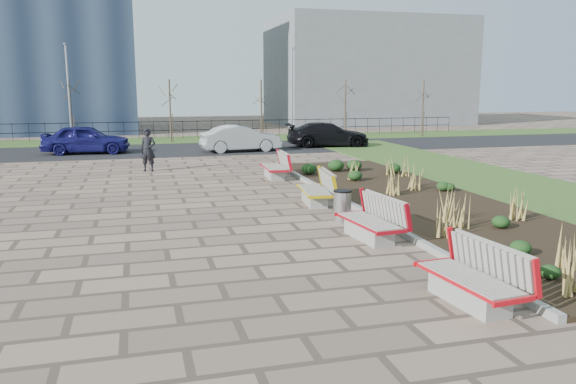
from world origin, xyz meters
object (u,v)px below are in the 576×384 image
object	(u,v)px
pedestrian	(148,150)
car_blue	(86,139)
car_silver	(241,138)
bench_c	(314,188)
litter_bin	(342,206)
car_black	(328,135)
lamp_east	(292,95)
bench_a	(469,275)
bench_b	(369,219)
lamp_west	(69,96)
bench_d	(274,166)

from	to	relation	value
pedestrian	car_blue	distance (m)	8.06
car_silver	bench_c	bearing A→B (deg)	172.54
litter_bin	car_black	xyz separation A→B (m)	(5.93, 18.27, 0.32)
bench_c	lamp_east	xyz separation A→B (m)	(5.00, 20.54, 2.54)
bench_a	car_black	distance (m)	24.98
bench_b	litter_bin	xyz separation A→B (m)	(0.03, 1.83, -0.08)
litter_bin	car_blue	xyz separation A→B (m)	(-7.83, 18.22, 0.37)
bench_b	lamp_west	xyz separation A→B (m)	(-9.00, 24.74, 2.54)
pedestrian	car_blue	xyz separation A→B (m)	(-3.07, 7.45, -0.12)
bench_a	bench_b	distance (m)	4.16
bench_c	bench_d	bearing A→B (deg)	96.72
litter_bin	bench_a	bearing A→B (deg)	-90.25
car_black	bench_d	bearing A→B (deg)	157.87
bench_a	car_silver	bearing A→B (deg)	83.11
bench_b	bench_c	world-z (taller)	same
litter_bin	car_silver	xyz separation A→B (m)	(0.38, 17.03, 0.33)
bench_c	lamp_west	distance (m)	22.57
pedestrian	lamp_east	world-z (taller)	lamp_east
car_blue	lamp_east	size ratio (longest dim) A/B	0.75
bench_b	car_black	distance (m)	20.97
bench_c	car_black	xyz separation A→B (m)	(5.95, 15.90, 0.24)
car_black	lamp_west	distance (m)	15.82
car_blue	car_silver	distance (m)	8.30
bench_c	litter_bin	size ratio (longest dim) A/B	2.51
bench_a	litter_bin	distance (m)	5.99
pedestrian	lamp_west	world-z (taller)	lamp_west
lamp_east	litter_bin	bearing A→B (deg)	-102.25
bench_a	car_black	bearing A→B (deg)	70.34
bench_b	car_blue	xyz separation A→B (m)	(-7.81, 20.05, 0.29)
bench_d	litter_bin	bearing A→B (deg)	-87.07
car_silver	car_black	size ratio (longest dim) A/B	0.89
bench_c	car_black	distance (m)	16.98
bench_c	bench_d	distance (m)	5.20
car_black	pedestrian	bearing A→B (deg)	132.03
bench_c	car_blue	world-z (taller)	car_blue
litter_bin	car_silver	bearing A→B (deg)	88.71
bench_b	car_black	size ratio (longest dim) A/B	0.42
lamp_east	bench_b	bearing A→B (deg)	-101.43
bench_b	lamp_west	bearing A→B (deg)	103.92
car_black	bench_b	bearing A→B (deg)	170.46
car_blue	lamp_west	size ratio (longest dim) A/B	0.75
bench_a	lamp_east	xyz separation A→B (m)	(5.00, 28.89, 2.54)
pedestrian	lamp_west	xyz separation A→B (m)	(-4.26, 12.14, 2.12)
car_blue	car_silver	size ratio (longest dim) A/B	1.03
bench_c	car_silver	world-z (taller)	car_silver
lamp_west	lamp_east	bearing A→B (deg)	0.00
pedestrian	lamp_west	bearing A→B (deg)	127.17
car_silver	lamp_west	size ratio (longest dim) A/B	0.73
litter_bin	car_black	bearing A→B (deg)	72.03
pedestrian	car_silver	size ratio (longest dim) A/B	0.42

